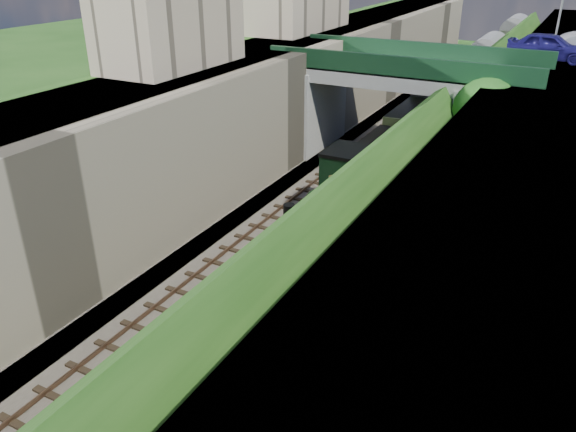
{
  "coord_description": "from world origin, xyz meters",
  "views": [
    {
      "loc": [
        10.12,
        -10.21,
        12.8
      ],
      "look_at": [
        0.0,
        9.07,
        2.31
      ],
      "focal_mm": 35.0,
      "sensor_mm": 36.0,
      "label": 1
    }
  ],
  "objects_px": {
    "car_blue": "(549,47)",
    "lamppost": "(563,1)",
    "road_bridge": "(413,101)",
    "tender": "(383,169)",
    "locomotive": "(329,215)",
    "tree": "(488,114)"
  },
  "relations": [
    {
      "from": "car_blue",
      "to": "lamppost",
      "type": "bearing_deg",
      "value": 1.82
    },
    {
      "from": "road_bridge",
      "to": "tender",
      "type": "distance_m",
      "value": 6.34
    },
    {
      "from": "locomotive",
      "to": "tree",
      "type": "bearing_deg",
      "value": 65.27
    },
    {
      "from": "road_bridge",
      "to": "tender",
      "type": "relative_size",
      "value": 2.67
    },
    {
      "from": "lamppost",
      "to": "locomotive",
      "type": "relative_size",
      "value": 0.59
    },
    {
      "from": "car_blue",
      "to": "locomotive",
      "type": "relative_size",
      "value": 0.49
    },
    {
      "from": "lamppost",
      "to": "tree",
      "type": "bearing_deg",
      "value": -99.63
    },
    {
      "from": "lamppost",
      "to": "tender",
      "type": "height_order",
      "value": "lamppost"
    },
    {
      "from": "tree",
      "to": "tender",
      "type": "height_order",
      "value": "tree"
    },
    {
      "from": "tender",
      "to": "lamppost",
      "type": "bearing_deg",
      "value": 65.29
    },
    {
      "from": "road_bridge",
      "to": "car_blue",
      "type": "xyz_separation_m",
      "value": [
        6.83,
        5.56,
        3.03
      ]
    },
    {
      "from": "road_bridge",
      "to": "tree",
      "type": "xyz_separation_m",
      "value": [
        4.97,
        -2.97,
        0.57
      ]
    },
    {
      "from": "tree",
      "to": "lamppost",
      "type": "distance_m",
      "value": 12.83
    },
    {
      "from": "tree",
      "to": "locomotive",
      "type": "xyz_separation_m",
      "value": [
        -4.71,
        -10.23,
        -2.75
      ]
    },
    {
      "from": "locomotive",
      "to": "tender",
      "type": "height_order",
      "value": "locomotive"
    },
    {
      "from": "locomotive",
      "to": "lamppost",
      "type": "bearing_deg",
      "value": 73.01
    },
    {
      "from": "car_blue",
      "to": "tender",
      "type": "distance_m",
      "value": 14.25
    },
    {
      "from": "road_bridge",
      "to": "lamppost",
      "type": "relative_size",
      "value": 2.67
    },
    {
      "from": "road_bridge",
      "to": "locomotive",
      "type": "bearing_deg",
      "value": -88.89
    },
    {
      "from": "tree",
      "to": "tender",
      "type": "bearing_deg",
      "value": -148.67
    },
    {
      "from": "tree",
      "to": "car_blue",
      "type": "xyz_separation_m",
      "value": [
        1.86,
        8.52,
        2.46
      ]
    },
    {
      "from": "car_blue",
      "to": "tender",
      "type": "relative_size",
      "value": 0.84
    }
  ]
}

